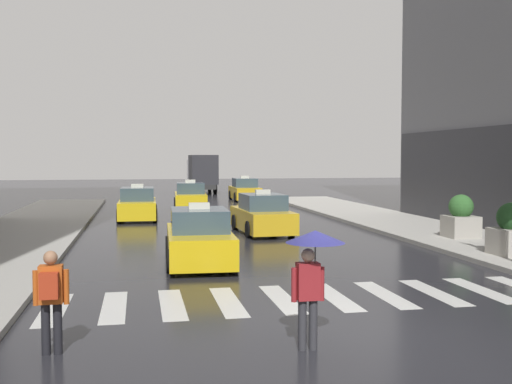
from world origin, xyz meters
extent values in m
plane|color=#26262B|center=(0.00, 0.00, 0.00)|extent=(160.00, 160.00, 0.00)
cube|color=silver|center=(-5.40, 3.00, 0.00)|extent=(0.50, 2.80, 0.01)
cube|color=silver|center=(-4.20, 3.00, 0.00)|extent=(0.50, 2.80, 0.01)
cube|color=silver|center=(-3.00, 3.00, 0.00)|extent=(0.50, 2.80, 0.01)
cube|color=silver|center=(-1.80, 3.00, 0.00)|extent=(0.50, 2.80, 0.01)
cube|color=silver|center=(-0.60, 3.00, 0.00)|extent=(0.50, 2.80, 0.01)
cube|color=silver|center=(0.60, 3.00, 0.00)|extent=(0.50, 2.80, 0.01)
cube|color=silver|center=(1.80, 3.00, 0.00)|extent=(0.50, 2.80, 0.01)
cube|color=silver|center=(3.00, 3.00, 0.00)|extent=(0.50, 2.80, 0.01)
cube|color=silver|center=(4.20, 3.00, 0.00)|extent=(0.50, 2.80, 0.01)
cube|color=yellow|center=(-1.94, 7.86, 0.56)|extent=(1.96, 4.56, 0.84)
cube|color=#384C5B|center=(-1.95, 7.76, 1.30)|extent=(1.67, 2.16, 0.64)
cube|color=silver|center=(-1.95, 7.76, 1.71)|extent=(0.61, 0.26, 0.18)
cylinder|color=black|center=(-2.75, 9.24, 0.33)|extent=(0.24, 0.67, 0.66)
cylinder|color=black|center=(-1.04, 9.18, 0.33)|extent=(0.24, 0.67, 0.66)
cylinder|color=black|center=(-2.85, 6.54, 0.33)|extent=(0.24, 0.67, 0.66)
cylinder|color=black|center=(-1.14, 6.48, 0.33)|extent=(0.24, 0.67, 0.66)
cube|color=#F2EAB2|center=(-2.49, 10.15, 0.60)|extent=(0.20, 0.05, 0.14)
cube|color=#F2EAB2|center=(-1.23, 10.10, 0.60)|extent=(0.20, 0.05, 0.14)
cube|color=gold|center=(1.33, 14.64, 0.56)|extent=(2.00, 4.58, 0.84)
cube|color=#384C5B|center=(1.33, 14.54, 1.30)|extent=(1.69, 2.17, 0.64)
cube|color=silver|center=(1.33, 14.54, 1.71)|extent=(0.61, 0.27, 0.18)
cylinder|color=black|center=(0.42, 15.95, 0.33)|extent=(0.25, 0.67, 0.66)
cylinder|color=black|center=(2.12, 16.03, 0.33)|extent=(0.25, 0.67, 0.66)
cylinder|color=black|center=(0.54, 13.25, 0.33)|extent=(0.25, 0.67, 0.66)
cylinder|color=black|center=(2.24, 13.33, 0.33)|extent=(0.25, 0.67, 0.66)
cube|color=#F2EAB2|center=(0.60, 16.88, 0.60)|extent=(0.20, 0.05, 0.14)
cube|color=#F2EAB2|center=(1.86, 16.93, 0.60)|extent=(0.20, 0.05, 0.14)
cube|color=yellow|center=(-3.73, 21.21, 0.56)|extent=(1.89, 4.54, 0.84)
cube|color=#384C5B|center=(-3.73, 21.11, 1.30)|extent=(1.64, 2.13, 0.64)
cube|color=silver|center=(-3.73, 21.11, 1.71)|extent=(0.60, 0.25, 0.18)
cylinder|color=black|center=(-4.55, 22.58, 0.33)|extent=(0.23, 0.66, 0.66)
cylinder|color=black|center=(-2.84, 22.54, 0.33)|extent=(0.23, 0.66, 0.66)
cylinder|color=black|center=(-4.61, 19.88, 0.33)|extent=(0.23, 0.66, 0.66)
cylinder|color=black|center=(-2.90, 19.84, 0.33)|extent=(0.23, 0.66, 0.66)
cube|color=#F2EAB2|center=(-4.31, 23.49, 0.60)|extent=(0.20, 0.04, 0.14)
cube|color=#F2EAB2|center=(-3.05, 23.47, 0.60)|extent=(0.20, 0.04, 0.14)
cube|color=yellow|center=(-0.62, 26.70, 0.56)|extent=(2.02, 4.58, 0.84)
cube|color=#384C5B|center=(-0.62, 26.60, 1.30)|extent=(1.70, 2.18, 0.64)
cube|color=silver|center=(-0.62, 26.60, 1.71)|extent=(0.61, 0.27, 0.18)
cylinder|color=black|center=(-1.41, 28.09, 0.33)|extent=(0.25, 0.67, 0.66)
cylinder|color=black|center=(0.30, 28.01, 0.33)|extent=(0.25, 0.67, 0.66)
cylinder|color=black|center=(-1.54, 25.39, 0.33)|extent=(0.25, 0.67, 0.66)
cylinder|color=black|center=(0.17, 25.31, 0.33)|extent=(0.25, 0.67, 0.66)
cube|color=#F2EAB2|center=(-1.14, 29.00, 0.60)|extent=(0.20, 0.05, 0.14)
cube|color=#F2EAB2|center=(0.12, 28.94, 0.60)|extent=(0.20, 0.05, 0.14)
cube|color=gold|center=(3.96, 33.92, 0.56)|extent=(1.87, 4.53, 0.84)
cube|color=#384C5B|center=(3.96, 33.82, 1.30)|extent=(1.63, 2.12, 0.64)
cube|color=silver|center=(3.96, 33.82, 1.71)|extent=(0.60, 0.25, 0.18)
cylinder|color=black|center=(3.12, 35.28, 0.33)|extent=(0.23, 0.66, 0.66)
cylinder|color=black|center=(4.83, 35.26, 0.33)|extent=(0.23, 0.66, 0.66)
cylinder|color=black|center=(3.08, 32.58, 0.33)|extent=(0.23, 0.66, 0.66)
cylinder|color=black|center=(4.79, 32.56, 0.33)|extent=(0.23, 0.66, 0.66)
cube|color=#F2EAB2|center=(3.36, 36.20, 0.60)|extent=(0.20, 0.04, 0.14)
cube|color=#F2EAB2|center=(4.62, 36.18, 0.60)|extent=(0.20, 0.04, 0.14)
cube|color=#2D2D2D|center=(1.87, 43.96, 0.65)|extent=(1.87, 6.62, 0.40)
cube|color=silver|center=(1.90, 47.26, 1.90)|extent=(2.12, 1.82, 2.10)
cube|color=#384C5B|center=(1.91, 48.18, 2.27)|extent=(1.89, 0.06, 0.95)
cube|color=#2D2D33|center=(1.86, 43.06, 2.10)|extent=(2.25, 4.82, 2.50)
cylinder|color=black|center=(0.90, 47.07, 0.45)|extent=(0.29, 0.90, 0.90)
cylinder|color=black|center=(2.90, 47.05, 0.45)|extent=(0.29, 0.90, 0.90)
cylinder|color=black|center=(0.86, 42.53, 0.45)|extent=(0.29, 0.90, 0.90)
cylinder|color=black|center=(2.86, 42.51, 0.45)|extent=(0.29, 0.90, 0.90)
cylinder|color=#333338|center=(-1.10, -0.51, 0.41)|extent=(0.14, 0.14, 0.82)
cylinder|color=#333338|center=(-0.92, -0.51, 0.41)|extent=(0.14, 0.14, 0.82)
cube|color=maroon|center=(-1.01, -0.51, 1.12)|extent=(0.36, 0.24, 0.60)
sphere|color=beige|center=(-1.01, -0.51, 1.54)|extent=(0.22, 0.22, 0.22)
cylinder|color=maroon|center=(-1.24, -0.51, 1.07)|extent=(0.09, 0.09, 0.55)
cylinder|color=maroon|center=(-0.78, -0.51, 1.07)|extent=(0.09, 0.09, 0.55)
cylinder|color=#4C4C4C|center=(-0.89, -0.51, 1.42)|extent=(0.02, 0.02, 1.00)
cone|color=navy|center=(-0.89, -0.51, 1.84)|extent=(0.96, 0.96, 0.20)
cylinder|color=black|center=(-5.13, 0.04, 0.41)|extent=(0.14, 0.14, 0.82)
cylinder|color=black|center=(-4.95, 0.04, 0.41)|extent=(0.14, 0.14, 0.82)
cube|color=#BF5119|center=(-5.04, 0.04, 1.12)|extent=(0.36, 0.24, 0.60)
sphere|color=#9E7051|center=(-5.04, 0.04, 1.54)|extent=(0.22, 0.22, 0.22)
cylinder|color=#BF5119|center=(-5.27, 0.04, 1.07)|extent=(0.09, 0.09, 0.55)
cylinder|color=#BF5119|center=(-4.81, 0.04, 1.07)|extent=(0.09, 0.09, 0.55)
cube|color=#B23319|center=(-5.04, -0.18, 1.14)|extent=(0.28, 0.18, 0.40)
cube|color=#A8A399|center=(7.47, 6.74, 0.55)|extent=(1.10, 1.10, 0.80)
sphere|color=#234C23|center=(7.47, 6.74, 1.30)|extent=(0.90, 0.90, 0.90)
cube|color=#A8A399|center=(8.07, 10.77, 0.55)|extent=(1.10, 1.10, 0.80)
sphere|color=#33662D|center=(8.07, 10.77, 1.30)|extent=(0.90, 0.90, 0.90)
camera|label=1|loc=(-3.68, -9.85, 3.10)|focal=42.71mm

